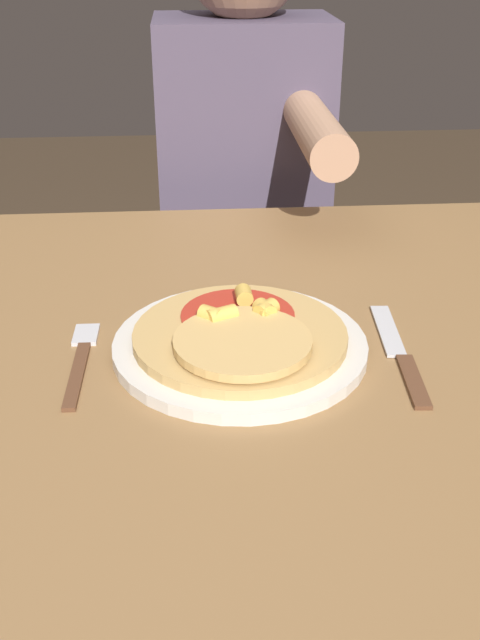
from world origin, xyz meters
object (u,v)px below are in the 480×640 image
Objects in this scene: fork at (81,358)px; knife at (399,354)px; dining_table at (201,420)px; plate at (240,346)px; pizza at (240,335)px; person_diner at (244,194)px.

fork is 0.79× the size of knife.
knife is (0.22, -0.05, 0.11)m from dining_table.
dining_table is 0.13m from plate.
knife is (0.18, -0.02, -0.00)m from plate.
person_diner is (0.06, 0.70, -0.07)m from pizza.
knife is at bearing -2.85° from fork.
dining_table is 0.25m from knife.
person_diner is (0.06, 0.69, -0.06)m from plate.
knife is 0.73m from person_diner.
plate is 0.70m from person_diner.
dining_table is at bearing -98.91° from person_diner.
pizza is 0.18m from knife.
dining_table is 0.18m from fork.
knife is at bearing -5.74° from pizza.
plate reaches higher than dining_table.
fork is at bearing 177.15° from knife.
knife is (0.18, -0.02, -0.02)m from pizza.
pizza reaches higher than plate.
plate reaches higher than fork.
fork is (-0.18, -0.01, -0.00)m from plate.
plate is at bearing -94.87° from person_diner.
plate is 0.18m from fork.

